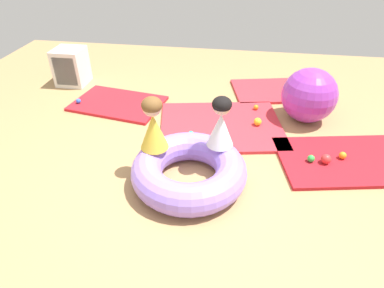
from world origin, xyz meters
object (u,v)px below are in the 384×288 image
(inflatable_cushion, at_px, (189,170))
(play_ball_orange_second, at_px, (256,107))
(play_ball_blue, at_px, (78,101))
(play_ball_orange, at_px, (343,155))
(play_ball_green, at_px, (311,159))
(play_ball_red, at_px, (326,159))
(storage_cube, at_px, (71,67))
(play_ball_pink, at_px, (311,80))
(play_ball_teal, at_px, (191,134))
(child_in_white, at_px, (221,122))
(child_in_yellow, at_px, (153,124))
(exercise_ball_large, at_px, (309,95))
(play_ball_yellow, at_px, (258,122))

(inflatable_cushion, xyz_separation_m, play_ball_orange_second, (0.67, 1.58, -0.08))
(play_ball_blue, xyz_separation_m, play_ball_orange_second, (2.48, 0.19, -0.00))
(play_ball_orange, distance_m, play_ball_green, 0.36)
(play_ball_orange, xyz_separation_m, play_ball_red, (-0.20, -0.11, 0.01))
(play_ball_blue, xyz_separation_m, storage_cube, (-0.41, 0.70, 0.21))
(play_ball_blue, bearing_deg, play_ball_red, -15.70)
(play_ball_orange, xyz_separation_m, play_ball_pink, (-0.06, 1.99, 0.01))
(play_ball_pink, height_order, play_ball_orange_second, play_ball_pink)
(play_ball_teal, bearing_deg, play_ball_green, -11.46)
(child_in_white, distance_m, storage_cube, 3.09)
(child_in_yellow, bearing_deg, play_ball_orange_second, -62.51)
(play_ball_green, height_order, play_ball_blue, play_ball_green)
(play_ball_pink, distance_m, play_ball_orange_second, 1.33)
(inflatable_cushion, xyz_separation_m, exercise_ball_large, (1.31, 1.48, 0.19))
(play_ball_green, distance_m, play_ball_orange_second, 1.24)
(child_in_yellow, bearing_deg, play_ball_green, -104.41)
(play_ball_green, relative_size, play_ball_pink, 0.75)
(play_ball_orange_second, bearing_deg, child_in_yellow, -125.72)
(inflatable_cushion, distance_m, play_ball_teal, 0.77)
(child_in_yellow, distance_m, play_ball_green, 1.73)
(play_ball_red, xyz_separation_m, exercise_ball_large, (-0.09, 1.00, 0.26))
(inflatable_cushion, bearing_deg, play_ball_teal, 97.35)
(play_ball_orange, bearing_deg, play_ball_yellow, 147.87)
(child_in_white, bearing_deg, play_ball_pink, -86.08)
(child_in_yellow, bearing_deg, storage_cube, 16.64)
(play_ball_red, bearing_deg, play_ball_blue, 164.30)
(exercise_ball_large, bearing_deg, play_ball_orange, -71.93)
(play_ball_green, xyz_separation_m, play_ball_pink, (0.28, 2.10, 0.01))
(inflatable_cushion, bearing_deg, play_ball_orange_second, 66.92)
(play_ball_orange_second, bearing_deg, play_ball_orange, -46.70)
(play_ball_teal, distance_m, exercise_ball_large, 1.61)
(play_ball_green, height_order, play_ball_orange_second, play_ball_green)
(storage_cube, bearing_deg, play_ball_teal, -31.98)
(play_ball_orange, xyz_separation_m, play_ball_green, (-0.35, -0.11, -0.00))
(play_ball_pink, bearing_deg, play_ball_yellow, -120.76)
(storage_cube, bearing_deg, child_in_yellow, -46.57)
(play_ball_teal, bearing_deg, play_ball_orange, -5.52)
(play_ball_teal, bearing_deg, play_ball_blue, 159.90)
(play_ball_orange, relative_size, play_ball_orange_second, 1.19)
(inflatable_cushion, distance_m, child_in_white, 0.57)
(play_ball_orange, relative_size, play_ball_red, 0.76)
(play_ball_green, bearing_deg, play_ball_yellow, 129.51)
(play_ball_green, xyz_separation_m, play_ball_teal, (-1.35, 0.27, 0.00))
(play_ball_blue, relative_size, play_ball_red, 0.65)
(child_in_yellow, distance_m, play_ball_teal, 0.85)
(play_ball_blue, height_order, play_ball_pink, play_ball_pink)
(play_ball_orange_second, height_order, exercise_ball_large, exercise_ball_large)
(play_ball_teal, bearing_deg, play_ball_yellow, 27.28)
(play_ball_red, bearing_deg, play_ball_green, 178.79)
(play_ball_pink, distance_m, exercise_ball_large, 1.16)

